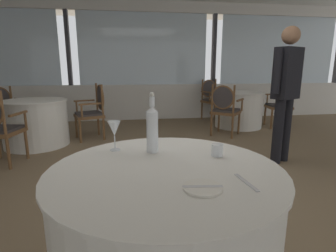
% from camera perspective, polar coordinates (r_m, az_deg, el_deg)
% --- Properties ---
extents(ground_plane, '(14.16, 14.16, 0.00)m').
position_cam_1_polar(ground_plane, '(3.07, -0.50, -11.56)').
color(ground_plane, '#756047').
extents(window_wall_far, '(10.90, 0.14, 2.75)m').
position_cam_1_polar(window_wall_far, '(6.49, -5.13, 11.14)').
color(window_wall_far, silver).
rests_on(window_wall_far, ground_plane).
extents(foreground_table, '(1.22, 1.22, 0.75)m').
position_cam_1_polar(foreground_table, '(1.56, -0.46, -21.91)').
color(foreground_table, silver).
rests_on(foreground_table, ground_plane).
extents(side_plate, '(0.17, 0.17, 0.01)m').
position_cam_1_polar(side_plate, '(1.17, 7.52, -13.10)').
color(side_plate, silver).
rests_on(side_plate, foreground_table).
extents(butter_knife, '(0.17, 0.04, 0.00)m').
position_cam_1_polar(butter_knife, '(1.17, 7.52, -12.87)').
color(butter_knife, silver).
rests_on(butter_knife, foreground_table).
extents(dinner_fork, '(0.04, 0.19, 0.00)m').
position_cam_1_polar(dinner_fork, '(1.27, 16.58, -11.59)').
color(dinner_fork, silver).
rests_on(dinner_fork, foreground_table).
extents(water_bottle, '(0.07, 0.07, 0.37)m').
position_cam_1_polar(water_bottle, '(1.60, -3.42, -0.46)').
color(water_bottle, white).
rests_on(water_bottle, foreground_table).
extents(wine_glass, '(0.08, 0.08, 0.19)m').
position_cam_1_polar(wine_glass, '(1.66, -11.57, -0.68)').
color(wine_glass, white).
rests_on(wine_glass, foreground_table).
extents(water_tumbler, '(0.07, 0.07, 0.07)m').
position_cam_1_polar(water_tumbler, '(1.58, 10.62, -5.13)').
color(water_tumbler, white).
rests_on(water_tumbler, foreground_table).
extents(background_table_0, '(1.01, 1.01, 0.75)m').
position_cam_1_polar(background_table_0, '(5.86, 15.05, 3.48)').
color(background_table_0, silver).
rests_on(background_table_0, ground_plane).
extents(dining_chair_0_0, '(0.63, 0.59, 0.98)m').
position_cam_1_polar(dining_chair_0_0, '(6.53, 9.43, 6.40)').
color(dining_chair_0_0, brown).
rests_on(dining_chair_0_0, ground_plane).
extents(dining_chair_0_1, '(0.66, 0.65, 0.96)m').
position_cam_1_polar(dining_chair_0_1, '(4.95, 12.15, 4.19)').
color(dining_chair_0_1, brown).
rests_on(dining_chair_0_1, ground_plane).
extents(dining_chair_0_2, '(0.53, 0.59, 0.95)m').
position_cam_1_polar(dining_chair_0_2, '(6.13, 23.67, 4.94)').
color(dining_chair_0_2, brown).
rests_on(dining_chair_0_2, ground_plane).
extents(background_table_1, '(1.02, 1.02, 0.75)m').
position_cam_1_polar(background_table_1, '(4.79, -26.71, 0.60)').
color(background_table_1, silver).
rests_on(background_table_1, ground_plane).
extents(dining_chair_1_0, '(0.59, 0.63, 0.97)m').
position_cam_1_polar(dining_chair_1_0, '(4.86, -15.75, 3.84)').
color(dining_chair_1_0, brown).
rests_on(dining_chair_1_0, ground_plane).
extents(dining_chair_1_1, '(0.65, 0.66, 0.92)m').
position_cam_1_polar(dining_chair_1_1, '(5.58, -31.91, 3.35)').
color(dining_chair_1_1, brown).
rests_on(dining_chair_1_1, ground_plane).
extents(diner_person_0, '(0.48, 0.34, 1.76)m').
position_cam_1_polar(diner_person_0, '(3.74, 24.18, 7.69)').
color(diner_person_0, black).
rests_on(diner_person_0, ground_plane).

